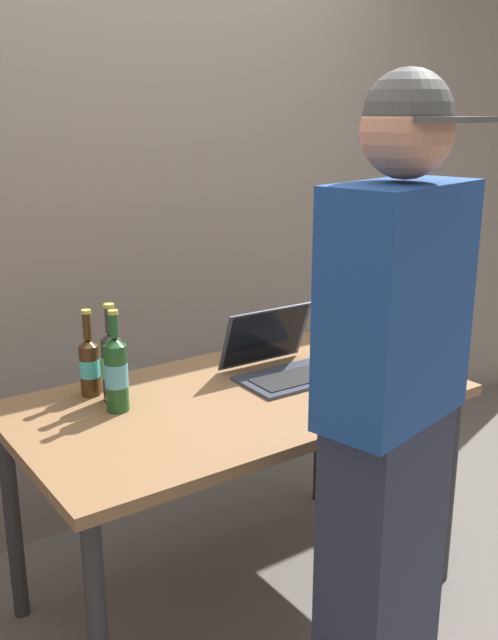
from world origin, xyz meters
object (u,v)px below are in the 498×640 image
Objects in this scene: beer_bottle_brown at (112,364)px; person_figure at (388,426)px; beer_bottle_green at (89,364)px; beer_bottle_amber at (116,372)px; laptop at (281,361)px.

person_figure reaches higher than beer_bottle_brown.
beer_bottle_amber is (0.02, -0.17, 0.02)m from beer_bottle_green.
beer_bottle_amber is at bearing -105.87° from beer_bottle_brown.
beer_bottle_green is at bearing 114.70° from beer_bottle_brown.
beer_bottle_amber is at bearing 115.49° from person_figure.
beer_bottle_brown is at bearing 112.10° from person_figure.
beer_bottle_brown is at bearing 74.13° from beer_bottle_amber.
laptop is at bearing -11.91° from beer_bottle_brown.
laptop is 1.12× the size of beer_bottle_brown.
beer_bottle_brown is (-0.59, 0.12, 0.07)m from laptop.
laptop is at bearing -4.03° from beer_bottle_amber.
laptop is 0.62m from beer_bottle_amber.
person_figure is at bearing -67.66° from beer_bottle_green.
beer_bottle_green is 0.89× the size of beer_bottle_amber.
person_figure is (0.38, -0.79, 0.02)m from beer_bottle_amber.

